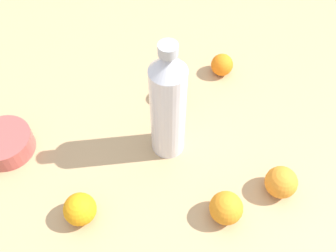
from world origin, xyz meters
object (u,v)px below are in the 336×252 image
ceramic_bowl (5,143)px  orange_4 (281,182)px  orange_1 (80,209)px  orange_0 (226,208)px  water_bottle (168,106)px  orange_2 (171,90)px  orange_3 (222,65)px

ceramic_bowl → orange_4: bearing=-113.0°
orange_1 → ceramic_bowl: 0.27m
orange_0 → ceramic_bowl: size_ratio=0.55×
orange_4 → ceramic_bowl: 0.65m
orange_1 → water_bottle: bearing=-58.4°
orange_4 → water_bottle: bearing=50.9°
water_bottle → orange_0: size_ratio=4.52×
orange_4 → orange_1: bearing=85.1°
water_bottle → orange_4: (-0.17, -0.21, -0.12)m
orange_0 → orange_2: orange_0 is taller
orange_0 → orange_4: same height
orange_1 → orange_3: 0.55m
orange_2 → orange_4: 0.37m
water_bottle → orange_3: size_ratio=5.29×
water_bottle → orange_2: (0.15, -0.04, -0.12)m
water_bottle → orange_0: (-0.20, -0.08, -0.12)m
orange_0 → orange_1: (0.07, 0.30, -0.00)m
orange_3 → orange_0: bearing=163.1°
orange_0 → orange_1: 0.31m
orange_0 → orange_3: bearing=-16.9°
orange_0 → orange_2: size_ratio=1.19×
orange_0 → orange_2: bearing=5.6°
orange_2 → orange_1: bearing=137.0°
orange_4 → ceramic_bowl: size_ratio=0.55×
orange_4 → orange_0: bearing=102.4°
orange_0 → orange_3: 0.43m
orange_1 → ceramic_bowl: bearing=36.5°
water_bottle → ceramic_bowl: water_bottle is taller
orange_2 → orange_4: bearing=-151.9°
water_bottle → orange_0: water_bottle is taller
orange_0 → ceramic_bowl: bearing=58.4°
orange_3 → ceramic_bowl: size_ratio=0.47×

